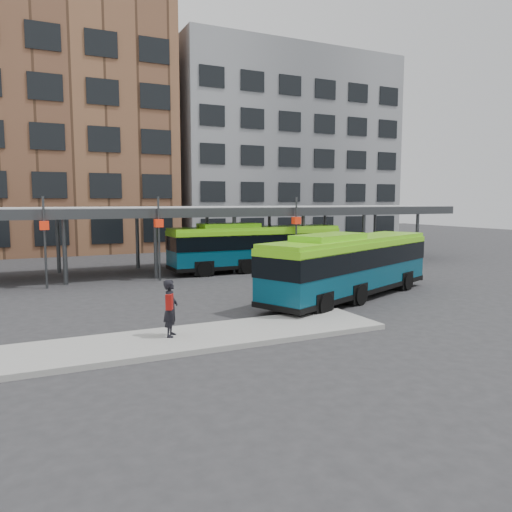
# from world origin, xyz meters

# --- Properties ---
(ground) EXTENTS (120.00, 120.00, 0.00)m
(ground) POSITION_xyz_m (0.00, 0.00, 0.00)
(ground) COLOR #28282B
(ground) RESTS_ON ground
(boarding_island) EXTENTS (14.00, 3.00, 0.18)m
(boarding_island) POSITION_xyz_m (-5.50, -3.00, 0.09)
(boarding_island) COLOR gray
(boarding_island) RESTS_ON ground
(canopy) EXTENTS (40.00, 6.53, 4.80)m
(canopy) POSITION_xyz_m (-0.06, 12.87, 3.91)
(canopy) COLOR #999B9E
(canopy) RESTS_ON ground
(building_brick) EXTENTS (26.00, 14.00, 22.00)m
(building_brick) POSITION_xyz_m (-10.00, 32.00, 11.00)
(building_brick) COLOR brown
(building_brick) RESTS_ON ground
(building_grey) EXTENTS (24.00, 14.00, 20.00)m
(building_grey) POSITION_xyz_m (16.00, 32.00, 10.00)
(building_grey) COLOR slate
(building_grey) RESTS_ON ground
(bus_front) EXTENTS (11.33, 6.75, 3.12)m
(bus_front) POSITION_xyz_m (3.76, 0.76, 1.62)
(bus_front) COLOR #073B4F
(bus_front) RESTS_ON ground
(bus_rear) EXTENTS (11.41, 2.60, 3.15)m
(bus_rear) POSITION_xyz_m (3.71, 11.06, 1.64)
(bus_rear) COLOR #073B4F
(bus_rear) RESTS_ON ground
(pedestrian) EXTENTS (0.70, 0.81, 1.87)m
(pedestrian) POSITION_xyz_m (-5.85, -2.75, 1.13)
(pedestrian) COLOR black
(pedestrian) RESTS_ON boarding_island
(bike_rack) EXTENTS (6.21, 1.36, 1.05)m
(bike_rack) POSITION_xyz_m (13.51, 11.97, 0.47)
(bike_rack) COLOR slate
(bike_rack) RESTS_ON ground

